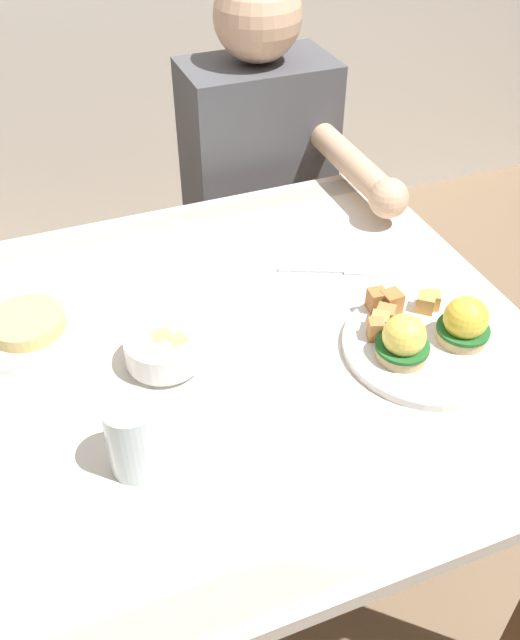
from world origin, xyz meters
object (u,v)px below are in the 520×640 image
Objects in this scene: dining_table at (171,409)px; eggs_benedict_plate at (428,336)px; side_plate at (28,327)px; water_glass_extra at (134,440)px; fork at (326,270)px; diner_person at (264,189)px; fruit_bowl at (163,350)px.

eggs_benedict_plate reaches higher than dining_table.
side_plate is at bearing 155.28° from eggs_benedict_plate.
side_plate is (-0.10, 0.33, -0.04)m from water_glass_extra.
water_glass_extra is (-0.09, -0.18, 0.16)m from dining_table.
fork is 0.49m from diner_person.
fruit_bowl is at bearing 163.43° from eggs_benedict_plate.
water_glass_extra is (-0.43, -0.30, 0.05)m from fork.
dining_table is 0.72m from diner_person.
dining_table is 0.38m from fork.
fruit_bowl reaches higher than side_plate.
water_glass_extra reaches higher than side_plate.
side_plate is (-0.19, 0.15, 0.12)m from dining_table.
dining_table is 6.00× the size of side_plate.
diner_person reaches higher than fruit_bowl.
eggs_benedict_plate is 0.65m from side_plate.
water_glass_extra is at bearing -173.25° from eggs_benedict_plate.
eggs_benedict_plate is at bearing -24.72° from side_plate.
side_plate is at bearing 141.13° from fruit_bowl.
water_glass_extra reaches higher than dining_table.
side_plate is at bearing 107.60° from water_glass_extra.
diner_person reaches higher than dining_table.
fork is 0.53m from water_glass_extra.
dining_table is 4.44× the size of eggs_benedict_plate.
eggs_benedict_plate is 0.49m from water_glass_extra.
fork reaches higher than dining_table.
dining_table is 10.00× the size of fruit_bowl.
water_glass_extra is 0.34m from side_plate.
water_glass_extra is 0.10× the size of diner_person.
side_plate reaches higher than fork.
diner_person reaches higher than side_plate.
water_glass_extra is 0.57× the size of side_plate.
fruit_bowl is 0.24m from side_plate.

